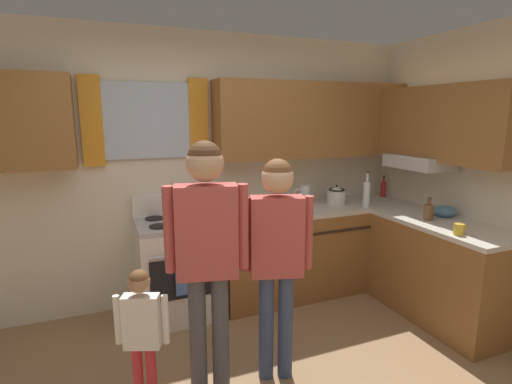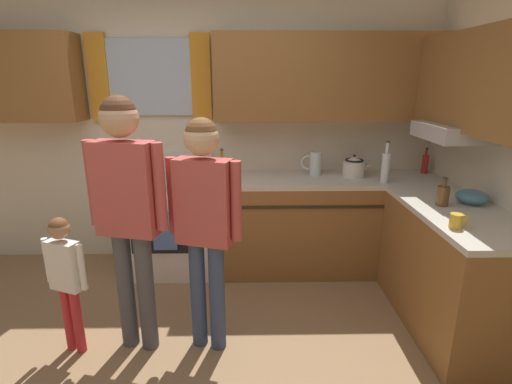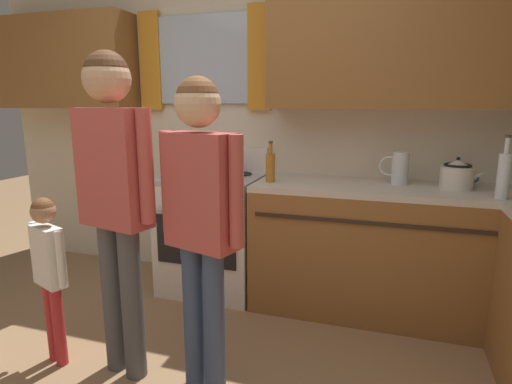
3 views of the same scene
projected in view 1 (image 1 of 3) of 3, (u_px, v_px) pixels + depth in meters
back_wall_unit at (196, 150)px, 3.72m from camera, size 4.60×0.42×2.60m
kitchen_counter_run at (359, 256)px, 3.90m from camera, size 2.11×1.89×0.90m
stove_oven at (179, 266)px, 3.59m from camera, size 0.73×0.67×1.10m
bottle_oil_amber at (233, 206)px, 3.57m from camera, size 0.06×0.06×0.29m
bottle_tall_clear at (367, 194)px, 3.99m from camera, size 0.07×0.07×0.37m
bottle_squat_brown at (429, 212)px, 3.51m from camera, size 0.08×0.08×0.21m
bottle_sauce_red at (383, 189)px, 4.50m from camera, size 0.06×0.06×0.25m
mug_cobalt_blue at (334, 196)px, 4.34m from camera, size 0.11×0.07×0.08m
mug_mustard_yellow at (459, 229)px, 3.08m from camera, size 0.12×0.08×0.09m
stovetop_kettle at (337, 195)px, 4.13m from camera, size 0.27×0.20×0.21m
water_pitcher at (304, 195)px, 4.05m from camera, size 0.19×0.11×0.22m
mixing_bowl at (444, 211)px, 3.64m from camera, size 0.23×0.23×0.10m
adult_holding_child at (207, 241)px, 2.42m from camera, size 0.51×0.24×1.68m
adult_in_plaid at (277, 245)px, 2.61m from camera, size 0.47×0.24×1.56m
small_child at (142, 327)px, 2.32m from camera, size 0.30×0.16×0.96m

